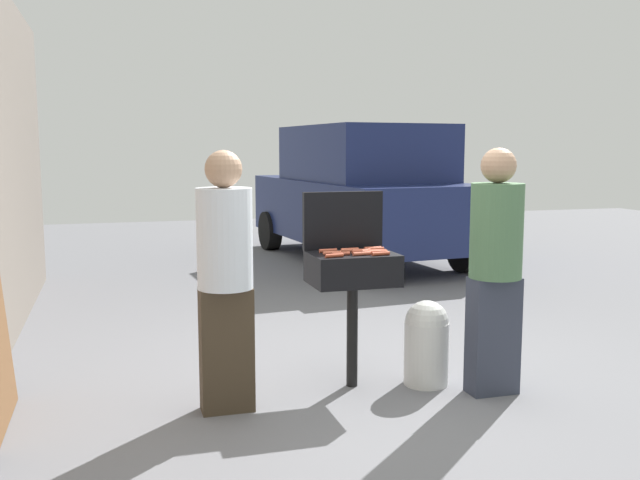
{
  "coord_description": "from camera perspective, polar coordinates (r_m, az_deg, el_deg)",
  "views": [
    {
      "loc": [
        -1.78,
        -4.64,
        1.7
      ],
      "look_at": [
        -0.26,
        0.48,
        1.0
      ],
      "focal_mm": 39.52,
      "sensor_mm": 36.0,
      "label": 1
    }
  ],
  "objects": [
    {
      "name": "ground_plane",
      "position": [
        5.25,
        4.35,
        -11.44
      ],
      "size": [
        24.0,
        24.0,
        0.0
      ],
      "primitive_type": "plane",
      "color": "slate"
    },
    {
      "name": "bbq_grill",
      "position": [
        4.97,
        2.65,
        -2.74
      ],
      "size": [
        0.6,
        0.44,
        0.97
      ],
      "color": "black",
      "rests_on": "ground"
    },
    {
      "name": "grill_lid_open",
      "position": [
        5.13,
        1.87,
        1.6
      ],
      "size": [
        0.6,
        0.05,
        0.42
      ],
      "primitive_type": "cube",
      "color": "black",
      "rests_on": "bbq_grill"
    },
    {
      "name": "hot_dog_0",
      "position": [
        4.84,
        1.69,
        -1.11
      ],
      "size": [
        0.13,
        0.03,
        0.03
      ],
      "primitive_type": "cylinder",
      "rotation": [
        0.0,
        1.57,
        0.05
      ],
      "color": "#C6593D",
      "rests_on": "bbq_grill"
    },
    {
      "name": "hot_dog_1",
      "position": [
        4.85,
        4.94,
        -1.11
      ],
      "size": [
        0.13,
        0.04,
        0.03
      ],
      "primitive_type": "cylinder",
      "rotation": [
        0.0,
        1.57,
        0.08
      ],
      "color": "#AD4228",
      "rests_on": "bbq_grill"
    },
    {
      "name": "hot_dog_2",
      "position": [
        5.03,
        2.43,
        -0.78
      ],
      "size": [
        0.13,
        0.03,
        0.03
      ],
      "primitive_type": "cylinder",
      "rotation": [
        0.0,
        1.57,
        0.02
      ],
      "color": "#B74C33",
      "rests_on": "bbq_grill"
    },
    {
      "name": "hot_dog_3",
      "position": [
        4.84,
        3.41,
        -1.11
      ],
      "size": [
        0.13,
        0.04,
        0.03
      ],
      "primitive_type": "cylinder",
      "rotation": [
        0.0,
        1.57,
        0.08
      ],
      "color": "#C6593D",
      "rests_on": "bbq_grill"
    },
    {
      "name": "hot_dog_4",
      "position": [
        4.95,
        3.28,
        -0.94
      ],
      "size": [
        0.13,
        0.04,
        0.03
      ],
      "primitive_type": "cylinder",
      "rotation": [
        0.0,
        1.57,
        0.12
      ],
      "color": "#B74C33",
      "rests_on": "bbq_grill"
    },
    {
      "name": "hot_dog_5",
      "position": [
        5.07,
        4.5,
        -0.74
      ],
      "size": [
        0.13,
        0.04,
        0.03
      ],
      "primitive_type": "cylinder",
      "rotation": [
        0.0,
        1.57,
        0.07
      ],
      "color": "#AD4228",
      "rests_on": "bbq_grill"
    },
    {
      "name": "hot_dog_6",
      "position": [
        4.93,
        4.19,
        -0.97
      ],
      "size": [
        0.13,
        0.03,
        0.03
      ],
      "primitive_type": "cylinder",
      "rotation": [
        0.0,
        1.57,
        -0.05
      ],
      "color": "#B74C33",
      "rests_on": "bbq_grill"
    },
    {
      "name": "hot_dog_7",
      "position": [
        4.99,
        3.36,
        -0.87
      ],
      "size": [
        0.13,
        0.03,
        0.03
      ],
      "primitive_type": "cylinder",
      "rotation": [
        0.0,
        1.57,
        0.01
      ],
      "color": "#C6593D",
      "rests_on": "bbq_grill"
    },
    {
      "name": "hot_dog_8",
      "position": [
        4.98,
        0.65,
        -0.86
      ],
      "size": [
        0.13,
        0.03,
        0.03
      ],
      "primitive_type": "cylinder",
      "rotation": [
        0.0,
        1.57,
        0.05
      ],
      "color": "#B74C33",
      "rests_on": "bbq_grill"
    },
    {
      "name": "hot_dog_9",
      "position": [
        4.75,
        1.17,
        -1.27
      ],
      "size": [
        0.13,
        0.04,
        0.03
      ],
      "primitive_type": "cylinder",
      "rotation": [
        0.0,
        1.57,
        0.1
      ],
      "color": "#AD4228",
      "rests_on": "bbq_grill"
    },
    {
      "name": "hot_dog_10",
      "position": [
        4.97,
        4.62,
        -0.9
      ],
      "size": [
        0.13,
        0.04,
        0.03
      ],
      "primitive_type": "cylinder",
      "rotation": [
        0.0,
        1.57,
        -0.09
      ],
      "color": "#B74C33",
      "rests_on": "bbq_grill"
    },
    {
      "name": "hot_dog_11",
      "position": [
        5.11,
        4.3,
        -0.67
      ],
      "size": [
        0.13,
        0.03,
        0.03
      ],
      "primitive_type": "cylinder",
      "rotation": [
        0.0,
        1.57,
        0.05
      ],
      "color": "#B74C33",
      "rests_on": "bbq_grill"
    },
    {
      "name": "hot_dog_12",
      "position": [
        4.92,
        4.76,
        -1.0
      ],
      "size": [
        0.13,
        0.03,
        0.03
      ],
      "primitive_type": "cylinder",
      "rotation": [
        0.0,
        1.57,
        -0.02
      ],
      "color": "#AD4228",
      "rests_on": "bbq_grill"
    },
    {
      "name": "hot_dog_13",
      "position": [
        4.87,
        0.99,
        -1.05
      ],
      "size": [
        0.13,
        0.03,
        0.03
      ],
      "primitive_type": "cylinder",
      "rotation": [
        0.0,
        1.57,
        0.05
      ],
      "color": "#C6593D",
      "rests_on": "bbq_grill"
    },
    {
      "name": "hot_dog_14",
      "position": [
        4.99,
        2.45,
        -0.85
      ],
      "size": [
        0.13,
        0.04,
        0.03
      ],
      "primitive_type": "cylinder",
      "rotation": [
        0.0,
        1.57,
        -0.1
      ],
      "color": "#C6593D",
      "rests_on": "bbq_grill"
    },
    {
      "name": "propane_tank",
      "position": [
        5.17,
        8.62,
        -8.09
      ],
      "size": [
        0.32,
        0.32,
        0.62
      ],
      "color": "silver",
      "rests_on": "ground"
    },
    {
      "name": "person_left",
      "position": [
        4.53,
        -7.68,
        -2.58
      ],
      "size": [
        0.35,
        0.35,
        1.69
      ],
      "rotation": [
        0.0,
        0.0,
        -0.28
      ],
      "color": "#3F3323",
      "rests_on": "ground"
    },
    {
      "name": "person_right",
      "position": [
        4.96,
        14.02,
        -1.76
      ],
      "size": [
        0.36,
        0.36,
        1.7
      ],
      "rotation": [
        0.0,
        0.0,
        3.17
      ],
      "color": "#333847",
      "rests_on": "ground"
    },
    {
      "name": "parked_minivan",
      "position": [
        10.62,
        3.25,
        3.83
      ],
      "size": [
        2.38,
        4.56,
        2.02
      ],
      "rotation": [
        0.0,
        0.0,
        3.24
      ],
      "color": "navy",
      "rests_on": "ground"
    }
  ]
}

